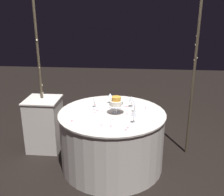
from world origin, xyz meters
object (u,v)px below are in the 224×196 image
(wine_glass_0, at_px, (110,96))
(wine_glass_4, at_px, (135,103))
(decorative_arch, at_px, (115,43))
(side_table, at_px, (44,124))
(wine_glass_3, at_px, (95,100))
(main_table, at_px, (112,139))
(tiered_cake, at_px, (116,103))
(wine_glass_1, at_px, (131,99))
(wine_glass_2, at_px, (134,114))
(cake_knife, at_px, (117,105))

(wine_glass_0, distance_m, wine_glass_4, 0.46)
(decorative_arch, xyz_separation_m, wine_glass_4, (0.29, -0.37, -0.72))
(side_table, relative_size, wine_glass_3, 5.34)
(main_table, xyz_separation_m, tiered_cake, (0.05, -0.01, 0.53))
(decorative_arch, bearing_deg, wine_glass_1, -38.55)
(main_table, bearing_deg, wine_glass_2, -46.41)
(side_table, bearing_deg, tiered_cake, -18.74)
(cake_knife, bearing_deg, side_table, 175.44)
(tiered_cake, bearing_deg, wine_glass_2, -51.90)
(decorative_arch, bearing_deg, tiered_cake, -82.85)
(wine_glass_3, bearing_deg, wine_glass_2, -41.21)
(decorative_arch, height_order, side_table, decorative_arch)
(tiered_cake, relative_size, wine_glass_0, 1.49)
(decorative_arch, bearing_deg, wine_glass_0, -128.58)
(tiered_cake, height_order, wine_glass_0, tiered_cake)
(tiered_cake, distance_m, wine_glass_3, 0.35)
(wine_glass_2, bearing_deg, wine_glass_4, 89.05)
(wine_glass_1, xyz_separation_m, wine_glass_2, (0.04, -0.53, 0.01))
(cake_knife, bearing_deg, wine_glass_3, -159.05)
(main_table, relative_size, wine_glass_0, 9.43)
(side_table, relative_size, wine_glass_1, 5.16)
(tiered_cake, relative_size, wine_glass_3, 1.47)
(tiered_cake, bearing_deg, wine_glass_4, 13.22)
(main_table, height_order, wine_glass_0, wine_glass_0)
(wine_glass_2, bearing_deg, side_table, 153.45)
(wine_glass_0, distance_m, wine_glass_3, 0.26)
(wine_glass_4, bearing_deg, main_table, -170.38)
(decorative_arch, xyz_separation_m, wine_glass_0, (-0.06, -0.07, -0.73))
(wine_glass_4, distance_m, cake_knife, 0.35)
(side_table, xyz_separation_m, cake_knife, (1.11, -0.09, 0.38))
(main_table, xyz_separation_m, cake_knife, (0.05, 0.28, 0.39))
(side_table, bearing_deg, wine_glass_3, -14.09)
(main_table, distance_m, wine_glass_2, 0.65)
(main_table, bearing_deg, wine_glass_0, 99.40)
(main_table, height_order, cake_knife, cake_knife)
(main_table, relative_size, cake_knife, 4.98)
(main_table, relative_size, wine_glass_3, 9.32)
(tiered_cake, bearing_deg, main_table, 173.65)
(main_table, distance_m, tiered_cake, 0.53)
(wine_glass_3, bearing_deg, side_table, 165.91)
(wine_glass_1, height_order, wine_glass_2, wine_glass_2)
(wine_glass_1, bearing_deg, wine_glass_4, -74.85)
(wine_glass_2, distance_m, wine_glass_3, 0.71)
(wine_glass_3, bearing_deg, decorative_arch, 45.39)
(decorative_arch, xyz_separation_m, cake_knife, (0.05, -0.14, -0.83))
(decorative_arch, distance_m, tiered_cake, 0.82)
(main_table, height_order, wine_glass_3, wine_glass_3)
(side_table, distance_m, tiered_cake, 1.28)
(decorative_arch, xyz_separation_m, wine_glass_3, (-0.25, -0.25, -0.73))
(decorative_arch, xyz_separation_m, wine_glass_1, (0.24, -0.19, -0.73))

